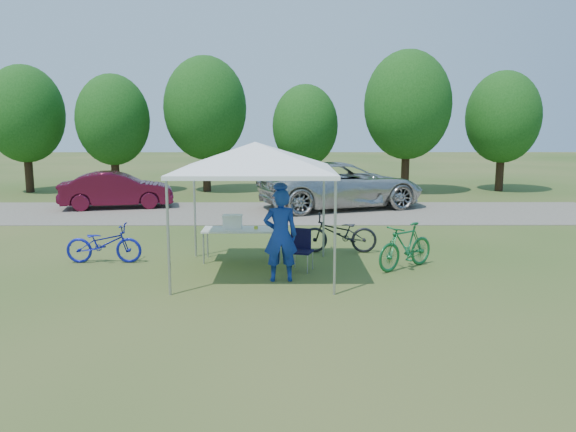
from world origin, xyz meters
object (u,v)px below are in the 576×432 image
at_px(folding_table, 243,230).
at_px(cooler, 232,222).
at_px(bike_dark, 339,233).
at_px(sedan, 117,190).
at_px(minivan, 342,185).
at_px(bike_green, 406,246).
at_px(folding_chair, 301,246).
at_px(bike_blue, 104,243).
at_px(cyclist, 280,235).

bearing_deg(folding_table, cooler, 180.00).
distance_m(bike_dark, sedan, 10.42).
height_order(minivan, sedan, minivan).
height_order(bike_green, minivan, minivan).
xyz_separation_m(cooler, bike_green, (3.78, -0.77, -0.40)).
relative_size(folding_table, folding_chair, 2.03).
bearing_deg(bike_green, cooler, -138.72).
xyz_separation_m(bike_dark, minivan, (0.77, 7.20, 0.39)).
bearing_deg(sedan, bike_green, -148.22).
relative_size(cooler, sedan, 0.11).
bearing_deg(bike_blue, minivan, -37.60).
distance_m(folding_table, folding_chair, 1.56).
bearing_deg(bike_dark, cyclist, -28.19).
distance_m(bike_green, sedan, 12.40).
height_order(bike_blue, bike_green, bike_green).
bearing_deg(cooler, folding_chair, -28.62).
height_order(folding_table, cyclist, cyclist).
distance_m(cyclist, minivan, 9.89).
bearing_deg(cyclist, folding_table, -67.22).
distance_m(cyclist, bike_dark, 2.86).
height_order(cooler, cyclist, cyclist).
relative_size(folding_chair, bike_green, 0.54).
bearing_deg(folding_chair, bike_dark, 77.02).
xyz_separation_m(folding_chair, bike_dark, (0.97, 1.60, -0.05)).
xyz_separation_m(folding_chair, minivan, (1.74, 8.80, 0.34)).
relative_size(cyclist, bike_dark, 1.02).
bearing_deg(minivan, bike_green, 164.10).
height_order(folding_chair, cooler, cooler).
xyz_separation_m(folding_table, cyclist, (0.88, -1.69, 0.23)).
distance_m(cooler, minivan, 8.61).
bearing_deg(minivan, folding_chair, 149.57).
xyz_separation_m(bike_blue, bike_green, (6.65, -0.56, 0.05)).
relative_size(minivan, sedan, 1.51).
xyz_separation_m(cyclist, bike_dark, (1.40, 2.45, -0.45)).
height_order(folding_table, minivan, minivan).
xyz_separation_m(folding_chair, sedan, (-6.53, 8.83, 0.16)).
bearing_deg(folding_table, sedan, 123.14).
xyz_separation_m(cyclist, bike_blue, (-3.97, 1.48, -0.48)).
distance_m(folding_table, cyclist, 1.91).
relative_size(bike_dark, minivan, 0.30).
bearing_deg(bike_green, bike_dark, -177.45).
bearing_deg(cyclist, folding_chair, -121.44).
bearing_deg(bike_blue, cooler, -86.51).
bearing_deg(sedan, cooler, -161.27).
distance_m(folding_chair, minivan, 8.98).
xyz_separation_m(cooler, bike_blue, (-2.87, -0.21, -0.46)).
relative_size(cooler, bike_blue, 0.26).
bearing_deg(bike_blue, cyclist, -111.10).
distance_m(cooler, bike_blue, 2.91).
height_order(folding_chair, minivan, minivan).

